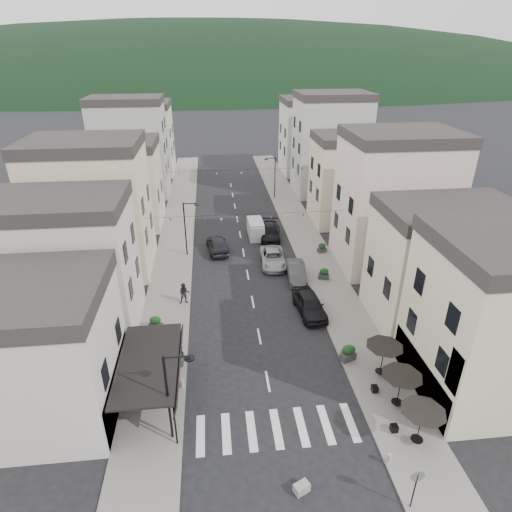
{
  "coord_description": "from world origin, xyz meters",
  "views": [
    {
      "loc": [
        -3.19,
        -15.91,
        20.54
      ],
      "look_at": [
        0.51,
        18.06,
        3.5
      ],
      "focal_mm": 30.0,
      "sensor_mm": 36.0,
      "label": 1
    }
  ],
  "objects_px": {
    "parked_car_a": "(310,304)",
    "parked_car_b": "(296,272)",
    "parked_car_e": "(217,244)",
    "parked_car_d": "(270,232)",
    "pedestrian_a": "(179,339)",
    "pedestrian_b": "(184,294)",
    "delivery_van": "(256,228)",
    "parked_car_c": "(273,258)"
  },
  "relations": [
    {
      "from": "parked_car_b",
      "to": "pedestrian_a",
      "type": "height_order",
      "value": "pedestrian_a"
    },
    {
      "from": "parked_car_b",
      "to": "parked_car_e",
      "type": "relative_size",
      "value": 0.93
    },
    {
      "from": "parked_car_b",
      "to": "parked_car_e",
      "type": "bearing_deg",
      "value": 140.52
    },
    {
      "from": "parked_car_d",
      "to": "delivery_van",
      "type": "relative_size",
      "value": 1.3
    },
    {
      "from": "parked_car_a",
      "to": "pedestrian_a",
      "type": "relative_size",
      "value": 3.0
    },
    {
      "from": "parked_car_a",
      "to": "parked_car_e",
      "type": "bearing_deg",
      "value": 114.88
    },
    {
      "from": "parked_car_d",
      "to": "pedestrian_a",
      "type": "xyz_separation_m",
      "value": [
        -9.57,
        -19.39,
        0.16
      ]
    },
    {
      "from": "parked_car_a",
      "to": "parked_car_d",
      "type": "height_order",
      "value": "parked_car_a"
    },
    {
      "from": "parked_car_b",
      "to": "parked_car_d",
      "type": "height_order",
      "value": "parked_car_d"
    },
    {
      "from": "delivery_van",
      "to": "pedestrian_b",
      "type": "relative_size",
      "value": 2.17
    },
    {
      "from": "parked_car_a",
      "to": "pedestrian_b",
      "type": "distance_m",
      "value": 10.83
    },
    {
      "from": "pedestrian_a",
      "to": "parked_car_a",
      "type": "bearing_deg",
      "value": 23.0
    },
    {
      "from": "parked_car_e",
      "to": "pedestrian_a",
      "type": "xyz_separation_m",
      "value": [
        -3.32,
        -16.53,
        0.11
      ]
    },
    {
      "from": "parked_car_e",
      "to": "parked_car_d",
      "type": "bearing_deg",
      "value": -162.76
    },
    {
      "from": "parked_car_a",
      "to": "parked_car_b",
      "type": "xyz_separation_m",
      "value": [
        0.0,
        5.89,
        -0.09
      ]
    },
    {
      "from": "parked_car_e",
      "to": "parked_car_b",
      "type": "bearing_deg",
      "value": 129.4
    },
    {
      "from": "parked_car_a",
      "to": "delivery_van",
      "type": "height_order",
      "value": "delivery_van"
    },
    {
      "from": "parked_car_a",
      "to": "parked_car_c",
      "type": "xyz_separation_m",
      "value": [
        -1.8,
        9.15,
        -0.12
      ]
    },
    {
      "from": "parked_car_c",
      "to": "pedestrian_b",
      "type": "height_order",
      "value": "pedestrian_b"
    },
    {
      "from": "parked_car_b",
      "to": "pedestrian_a",
      "type": "distance_m",
      "value": 14.37
    },
    {
      "from": "pedestrian_b",
      "to": "parked_car_e",
      "type": "bearing_deg",
      "value": 69.48
    },
    {
      "from": "parked_car_d",
      "to": "pedestrian_a",
      "type": "relative_size",
      "value": 3.27
    },
    {
      "from": "parked_car_c",
      "to": "delivery_van",
      "type": "distance_m",
      "value": 7.51
    },
    {
      "from": "parked_car_b",
      "to": "parked_car_c",
      "type": "height_order",
      "value": "parked_car_b"
    },
    {
      "from": "parked_car_c",
      "to": "delivery_van",
      "type": "bearing_deg",
      "value": 99.72
    },
    {
      "from": "parked_car_a",
      "to": "pedestrian_b",
      "type": "relative_size",
      "value": 2.58
    },
    {
      "from": "parked_car_a",
      "to": "pedestrian_a",
      "type": "distance_m",
      "value": 11.33
    },
    {
      "from": "parked_car_b",
      "to": "parked_car_a",
      "type": "bearing_deg",
      "value": -86.19
    },
    {
      "from": "parked_car_d",
      "to": "parked_car_e",
      "type": "height_order",
      "value": "parked_car_e"
    },
    {
      "from": "parked_car_c",
      "to": "pedestrian_b",
      "type": "bearing_deg",
      "value": -140.6
    },
    {
      "from": "parked_car_b",
      "to": "parked_car_e",
      "type": "distance_m",
      "value": 10.17
    },
    {
      "from": "parked_car_d",
      "to": "parked_car_e",
      "type": "bearing_deg",
      "value": -148.71
    },
    {
      "from": "parked_car_d",
      "to": "parked_car_e",
      "type": "xyz_separation_m",
      "value": [
        -6.25,
        -2.86,
        0.06
      ]
    },
    {
      "from": "delivery_van",
      "to": "parked_car_b",
      "type": "bearing_deg",
      "value": -75.72
    },
    {
      "from": "parked_car_b",
      "to": "parked_car_e",
      "type": "height_order",
      "value": "parked_car_e"
    },
    {
      "from": "parked_car_a",
      "to": "parked_car_d",
      "type": "xyz_separation_m",
      "value": [
        -1.15,
        15.72,
        -0.06
      ]
    },
    {
      "from": "parked_car_a",
      "to": "parked_car_e",
      "type": "height_order",
      "value": "parked_car_a"
    },
    {
      "from": "delivery_van",
      "to": "pedestrian_b",
      "type": "xyz_separation_m",
      "value": [
        -7.74,
        -14.1,
        0.1
      ]
    },
    {
      "from": "parked_car_c",
      "to": "parked_car_e",
      "type": "bearing_deg",
      "value": 148.53
    },
    {
      "from": "parked_car_e",
      "to": "delivery_van",
      "type": "bearing_deg",
      "value": -148.29
    },
    {
      "from": "parked_car_d",
      "to": "parked_car_c",
      "type": "bearing_deg",
      "value": -88.91
    },
    {
      "from": "parked_car_a",
      "to": "parked_car_b",
      "type": "relative_size",
      "value": 1.08
    }
  ]
}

